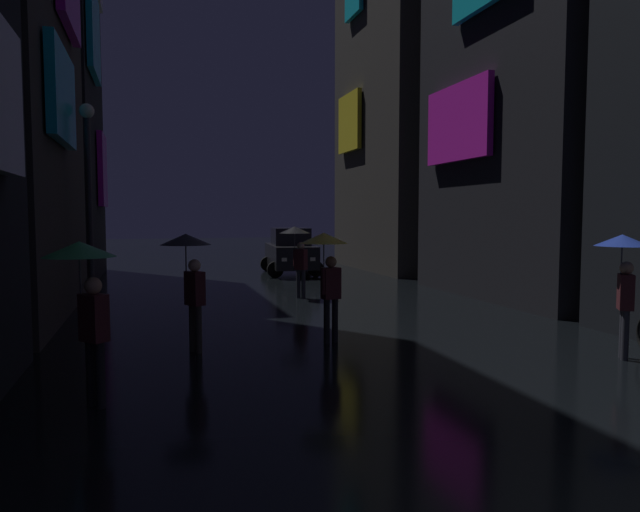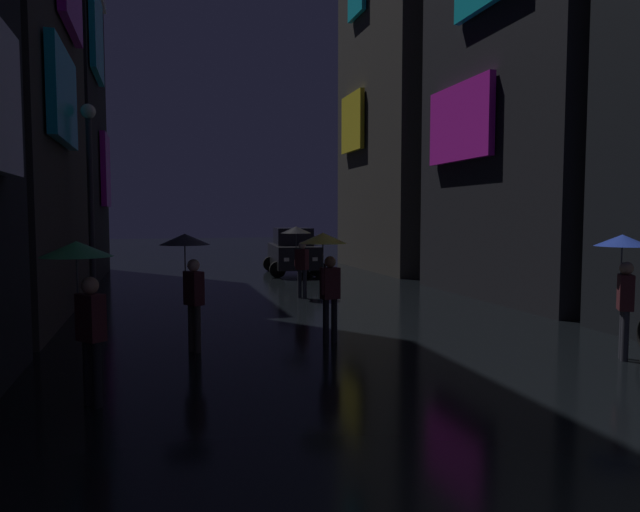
# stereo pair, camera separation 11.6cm
# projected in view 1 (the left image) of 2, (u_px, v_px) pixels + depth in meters

# --- Properties ---
(building_left_far) EXTENTS (4.25, 7.18, 15.52)m
(building_left_far) POSITION_uv_depth(u_px,v_px,m) (37.00, 71.00, 21.07)
(building_left_far) COLOR black
(building_left_far) RESTS_ON ground
(pedestrian_midstreet_left_blue) EXTENTS (0.90, 0.90, 2.12)m
(pedestrian_midstreet_left_blue) POSITION_uv_depth(u_px,v_px,m) (623.00, 261.00, 9.72)
(pedestrian_midstreet_left_blue) COLOR #2D2D38
(pedestrian_midstreet_left_blue) RESTS_ON ground
(pedestrian_midstreet_centre_yellow) EXTENTS (0.90, 0.90, 2.12)m
(pedestrian_midstreet_centre_yellow) POSITION_uv_depth(u_px,v_px,m) (326.00, 257.00, 10.76)
(pedestrian_midstreet_centre_yellow) COLOR black
(pedestrian_midstreet_centre_yellow) RESTS_ON ground
(pedestrian_far_right_green) EXTENTS (0.90, 0.90, 2.12)m
(pedestrian_far_right_green) POSITION_uv_depth(u_px,v_px,m) (84.00, 277.00, 7.21)
(pedestrian_far_right_green) COLOR black
(pedestrian_far_right_green) RESTS_ON ground
(pedestrian_near_crossing_black) EXTENTS (0.90, 0.90, 2.12)m
(pedestrian_near_crossing_black) POSITION_uv_depth(u_px,v_px,m) (189.00, 259.00, 10.13)
(pedestrian_near_crossing_black) COLOR #38332D
(pedestrian_near_crossing_black) RESTS_ON ground
(pedestrian_foreground_left_black) EXTENTS (0.90, 0.90, 2.12)m
(pedestrian_foreground_left_black) POSITION_uv_depth(u_px,v_px,m) (297.00, 242.00, 16.74)
(pedestrian_foreground_left_black) COLOR #2D2D38
(pedestrian_foreground_left_black) RESTS_ON ground
(car_distant) EXTENTS (2.50, 4.27, 1.92)m
(car_distant) POSITION_uv_depth(u_px,v_px,m) (290.00, 252.00, 23.70)
(car_distant) COLOR black
(car_distant) RESTS_ON ground
(streetlamp_left_far) EXTENTS (0.36, 0.36, 5.17)m
(streetlamp_left_far) POSITION_uv_depth(u_px,v_px,m) (89.00, 182.00, 14.02)
(streetlamp_left_far) COLOR #2D2D33
(streetlamp_left_far) RESTS_ON ground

